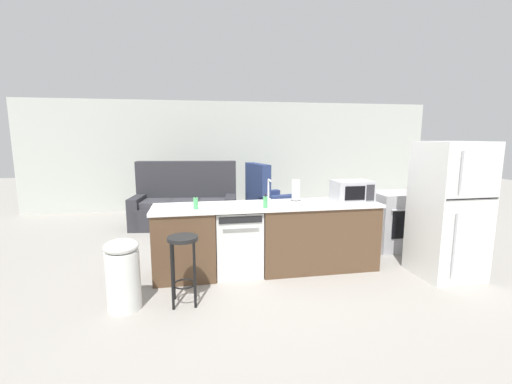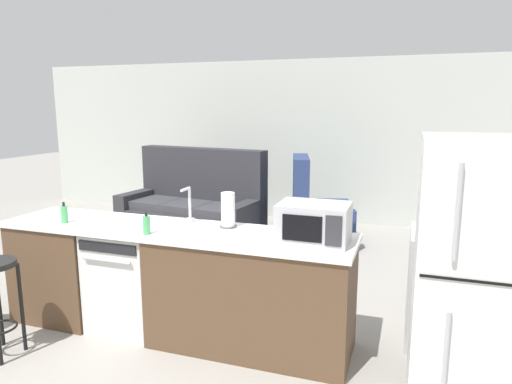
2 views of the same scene
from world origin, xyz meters
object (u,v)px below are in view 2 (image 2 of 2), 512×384
(stove_range, at_px, (459,290))
(kettle, at_px, (492,230))
(paper_towel_roll, at_px, (228,210))
(couch, at_px, (195,210))
(dishwasher, at_px, (131,278))
(dish_soap_bottle, at_px, (64,214))
(refrigerator, at_px, (484,296))
(soap_bottle, at_px, (147,225))
(armchair, at_px, (315,219))
(microwave, at_px, (314,223))

(stove_range, bearing_deg, kettle, -36.68)
(stove_range, xyz_separation_m, paper_towel_roll, (-1.78, -0.38, 0.59))
(stove_range, height_order, couch, couch)
(dishwasher, bearing_deg, couch, 105.11)
(paper_towel_roll, distance_m, couch, 2.95)
(stove_range, xyz_separation_m, dish_soap_bottle, (-3.12, -0.69, 0.52))
(refrigerator, bearing_deg, soap_bottle, 171.85)
(couch, bearing_deg, refrigerator, -43.73)
(refrigerator, distance_m, armchair, 3.81)
(dishwasher, distance_m, refrigerator, 2.69)
(soap_bottle, bearing_deg, dish_soap_bottle, 174.45)
(dishwasher, xyz_separation_m, paper_towel_roll, (0.82, 0.17, 0.62))
(dishwasher, height_order, paper_towel_roll, paper_towel_roll)
(soap_bottle, relative_size, dish_soap_bottle, 1.00)
(refrigerator, relative_size, dish_soap_bottle, 9.70)
(refrigerator, height_order, couch, refrigerator)
(dishwasher, distance_m, dish_soap_bottle, 0.77)
(paper_towel_roll, bearing_deg, armchair, 86.50)
(dish_soap_bottle, bearing_deg, armchair, 63.32)
(microwave, distance_m, paper_towel_roll, 0.75)
(microwave, height_order, kettle, microwave)
(dishwasher, xyz_separation_m, microwave, (1.56, -0.00, 0.62))
(kettle, bearing_deg, paper_towel_roll, -172.64)
(dishwasher, xyz_separation_m, soap_bottle, (0.32, -0.22, 0.55))
(dishwasher, bearing_deg, armchair, 70.97)
(refrigerator, bearing_deg, kettle, 80.15)
(armchair, bearing_deg, paper_towel_roll, -93.50)
(dishwasher, xyz_separation_m, stove_range, (2.60, 0.55, 0.03))
(dishwasher, height_order, kettle, kettle)
(dishwasher, distance_m, stove_range, 2.66)
(dishwasher, relative_size, dish_soap_bottle, 4.77)
(refrigerator, height_order, dish_soap_bottle, refrigerator)
(stove_range, xyz_separation_m, microwave, (-1.04, -0.55, 0.59))
(couch, bearing_deg, kettle, -32.22)
(stove_range, distance_m, kettle, 0.57)
(paper_towel_roll, bearing_deg, stove_range, 11.98)
(couch, relative_size, armchair, 1.75)
(refrigerator, bearing_deg, stove_range, 89.99)
(refrigerator, bearing_deg, microwave, 152.27)
(refrigerator, height_order, kettle, refrigerator)
(paper_towel_roll, distance_m, soap_bottle, 0.64)
(microwave, xyz_separation_m, armchair, (-0.57, 2.87, -0.69))
(armchair, bearing_deg, dishwasher, -109.03)
(soap_bottle, xyz_separation_m, dish_soap_bottle, (-0.84, 0.08, 0.00))
(refrigerator, relative_size, couch, 0.81)
(dishwasher, distance_m, couch, 2.71)
(microwave, xyz_separation_m, dish_soap_bottle, (-2.08, -0.14, -0.07))
(stove_range, distance_m, microwave, 1.32)
(paper_towel_roll, bearing_deg, refrigerator, -22.09)
(refrigerator, distance_m, soap_bottle, 2.31)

